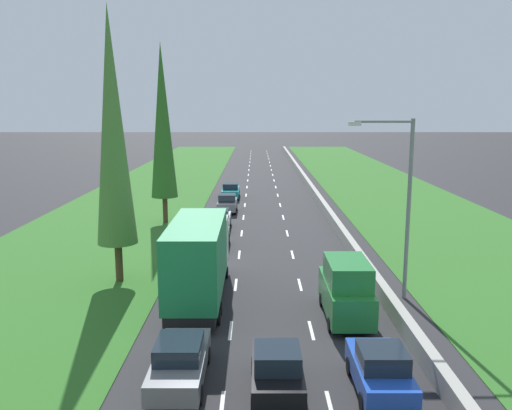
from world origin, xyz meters
name	(u,v)px	position (x,y,z in m)	size (l,w,h in m)	color
ground_plane	(262,191)	(0.00, 60.00, 0.00)	(300.00, 300.00, 0.00)	#28282B
grass_verge_left	(153,191)	(-12.65, 60.00, 0.02)	(14.00, 140.00, 0.04)	#2D6623
grass_verge_right	(386,191)	(14.35, 60.00, 0.02)	(14.00, 140.00, 0.04)	#2D6623
median_barrier	(311,187)	(5.70, 60.00, 0.42)	(0.44, 120.00, 0.85)	#9E9B93
lane_markings	(262,191)	(0.00, 60.00, 0.01)	(3.64, 116.00, 0.01)	white
grey_sedan_left_lane	(180,361)	(-3.30, 16.59, 0.81)	(1.82, 4.50, 1.64)	slate
green_box_truck_left_lane	(199,258)	(-3.46, 24.71, 2.18)	(2.46, 9.40, 4.18)	black
blue_hatchback_right_lane	(380,370)	(3.52, 15.90, 0.84)	(1.74, 3.90, 1.72)	#1E47B7
green_hatchback_left_lane	(216,236)	(-3.40, 34.79, 0.84)	(1.74, 3.90, 1.72)	#237A33
black_hatchback_centre_lane	(277,370)	(0.06, 15.89, 0.84)	(1.74, 3.90, 1.72)	black
white_sedan_left_lane	(219,219)	(-3.61, 40.36, 0.81)	(1.82, 4.50, 1.64)	white
green_van_right_lane	(346,289)	(3.44, 22.31, 1.40)	(1.96, 4.90, 2.82)	#237A33
grey_hatchback_left_lane	(227,203)	(-3.30, 47.39, 0.84)	(1.74, 3.90, 1.72)	slate
teal_sedan_left_lane	(231,191)	(-3.34, 55.02, 0.81)	(1.82, 4.50, 1.64)	teal
poplar_tree_second	(113,128)	(-8.23, 27.62, 8.45)	(2.17, 2.17, 14.79)	#4C3823
poplar_tree_third	(163,121)	(-8.24, 42.88, 8.41)	(2.17, 2.17, 14.72)	#4C3823
street_light_mast	(402,196)	(6.52, 25.01, 5.23)	(3.20, 0.28, 9.00)	gray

